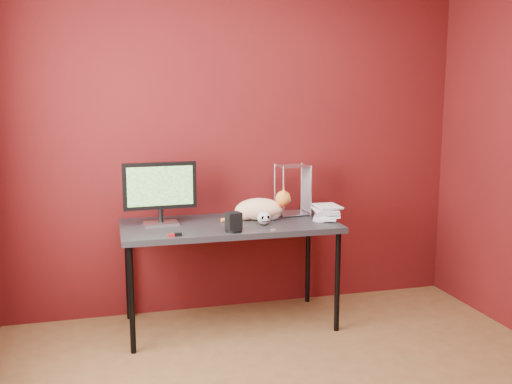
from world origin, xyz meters
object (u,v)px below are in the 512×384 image
object	(u,v)px
cat	(260,209)
speaker	(234,223)
monitor	(160,190)
desk	(229,230)
book_stack	(316,142)
skull_mug	(264,218)

from	to	relation	value
cat	speaker	bearing A→B (deg)	-114.60
speaker	monitor	bearing A→B (deg)	131.67
desk	book_stack	bearing A→B (deg)	-1.51
monitor	book_stack	size ratio (longest dim) A/B	0.45
monitor	speaker	distance (m)	0.58
skull_mug	speaker	xyz separation A→B (m)	(-0.25, -0.15, 0.01)
book_stack	monitor	bearing A→B (deg)	175.68
desk	book_stack	size ratio (longest dim) A/B	1.35
cat	speaker	world-z (taller)	cat
cat	book_stack	world-z (taller)	book_stack
desk	book_stack	world-z (taller)	book_stack
monitor	skull_mug	xyz separation A→B (m)	(0.69, -0.18, -0.20)
desk	monitor	world-z (taller)	monitor
skull_mug	book_stack	world-z (taller)	book_stack
monitor	skull_mug	world-z (taller)	monitor
speaker	skull_mug	bearing A→B (deg)	19.31
cat	skull_mug	xyz separation A→B (m)	(-0.02, -0.16, -0.03)
skull_mug	book_stack	xyz separation A→B (m)	(0.41, 0.10, 0.51)
skull_mug	desk	bearing A→B (deg)	151.24
book_stack	skull_mug	bearing A→B (deg)	-166.45
speaker	book_stack	size ratio (longest dim) A/B	0.12
cat	book_stack	bearing A→B (deg)	6.57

